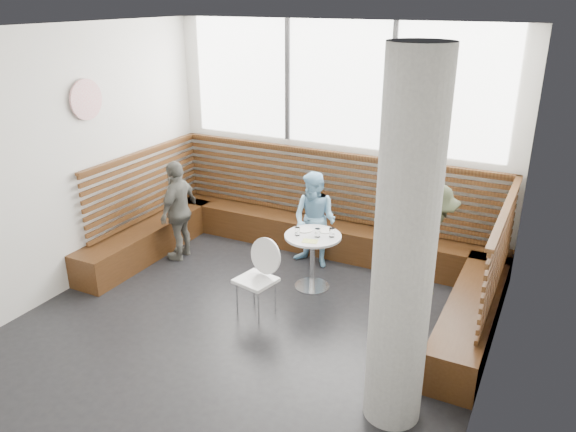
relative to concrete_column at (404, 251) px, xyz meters
The scene contains 15 objects.
room 1.95m from the concrete_column, 161.90° to the left, with size 5.00×5.00×3.20m.
booth 3.24m from the concrete_column, 127.94° to the left, with size 5.00×2.50×1.44m.
concrete_column is the anchor object (origin of this frame).
wall_art 4.48m from the concrete_column, 166.94° to the left, with size 0.50×0.50×0.03m, color white.
cafe_table 2.63m from the concrete_column, 131.86° to the left, with size 0.71×0.71×0.73m.
cafe_chair 2.39m from the concrete_column, 153.09° to the left, with size 0.43×0.42×0.90m.
adult_man 1.84m from the concrete_column, 95.90° to the left, with size 1.07×0.61×1.65m, color #38402A.
child_back 3.17m from the concrete_column, 127.66° to the left, with size 0.64×0.50×1.32m, color #87C4EB.
child_left 4.13m from the concrete_column, 154.13° to the left, with size 0.83×0.35×1.42m, color #616058.
plate_near 2.70m from the concrete_column, 133.12° to the left, with size 0.20×0.20×0.01m, color white.
plate_far 2.62m from the concrete_column, 127.54° to the left, with size 0.18×0.18×0.01m, color white.
glass_left 2.58m from the concrete_column, 136.25° to the left, with size 0.07×0.07×0.10m, color white.
glass_mid 2.46m from the concrete_column, 130.98° to the left, with size 0.07×0.07×0.11m, color white.
glass_right 2.44m from the concrete_column, 126.64° to the left, with size 0.07×0.07×0.11m, color white.
menu_card 2.39m from the concrete_column, 134.17° to the left, with size 0.18×0.13×0.00m, color #A5C64C.
Camera 1 is at (2.85, -4.62, 3.50)m, focal length 35.00 mm.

